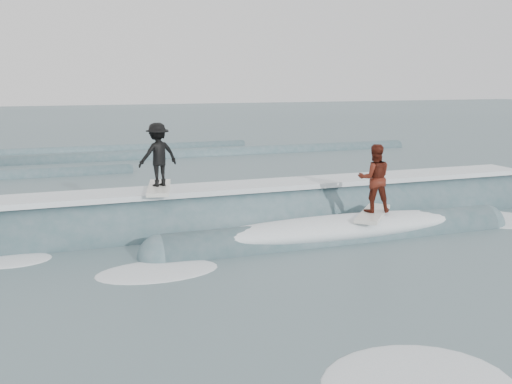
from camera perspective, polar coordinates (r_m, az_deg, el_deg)
name	(u,v)px	position (r m, az deg, el deg)	size (l,w,h in m)	color
ground	(299,265)	(12.41, 4.31, -7.32)	(160.00, 160.00, 0.00)	#41585E
breaking_wave	(259,225)	(15.49, 0.28, -3.32)	(20.42, 3.84, 2.12)	#3A5B62
surfer_black	(158,158)	(14.81, -9.77, 3.39)	(1.18, 2.07, 1.72)	silver
surfer_red	(374,182)	(14.63, 11.74, 0.99)	(1.74, 1.86, 1.82)	silver
whitewater	(371,276)	(11.99, 11.42, -8.20)	(15.03, 9.01, 0.10)	white
far_swells	(75,163)	(28.66, -17.66, 2.82)	(38.08, 8.65, 0.80)	#3A5B62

